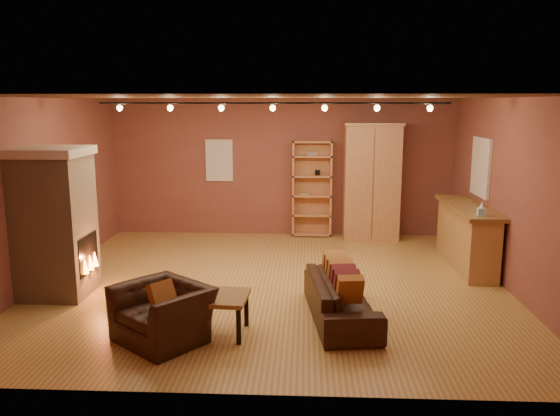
# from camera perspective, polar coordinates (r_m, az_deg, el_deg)

# --- Properties ---
(floor) EXTENTS (7.00, 7.00, 0.00)m
(floor) POSITION_cam_1_polar(r_m,az_deg,el_deg) (8.45, -0.80, -7.88)
(floor) COLOR #A37B3A
(floor) RESTS_ON ground
(ceiling) EXTENTS (7.00, 7.00, 0.00)m
(ceiling) POSITION_cam_1_polar(r_m,az_deg,el_deg) (7.99, -0.86, 11.48)
(ceiling) COLOR #56351B
(ceiling) RESTS_ON back_wall
(back_wall) EXTENTS (7.00, 0.02, 2.80)m
(back_wall) POSITION_cam_1_polar(r_m,az_deg,el_deg) (11.32, 0.19, 4.22)
(back_wall) COLOR brown
(back_wall) RESTS_ON floor
(left_wall) EXTENTS (0.02, 6.50, 2.80)m
(left_wall) POSITION_cam_1_polar(r_m,az_deg,el_deg) (9.02, -23.62, 1.58)
(left_wall) COLOR brown
(left_wall) RESTS_ON floor
(right_wall) EXTENTS (0.02, 6.50, 2.80)m
(right_wall) POSITION_cam_1_polar(r_m,az_deg,el_deg) (8.63, 23.07, 1.23)
(right_wall) COLOR brown
(right_wall) RESTS_ON floor
(fireplace) EXTENTS (1.01, 0.98, 2.12)m
(fireplace) POSITION_cam_1_polar(r_m,az_deg,el_deg) (8.35, -22.41, -1.40)
(fireplace) COLOR tan
(fireplace) RESTS_ON floor
(back_window) EXTENTS (0.56, 0.04, 0.86)m
(back_window) POSITION_cam_1_polar(r_m,az_deg,el_deg) (11.41, -6.37, 4.97)
(back_window) COLOR white
(back_window) RESTS_ON back_wall
(bookcase) EXTENTS (0.81, 0.31, 1.97)m
(bookcase) POSITION_cam_1_polar(r_m,az_deg,el_deg) (11.26, 3.36, 2.12)
(bookcase) COLOR tan
(bookcase) RESTS_ON floor
(armoire) EXTENTS (1.15, 0.66, 2.35)m
(armoire) POSITION_cam_1_polar(r_m,az_deg,el_deg) (11.12, 9.53, 2.79)
(armoire) COLOR tan
(armoire) RESTS_ON floor
(bar_counter) EXTENTS (0.59, 2.19, 1.05)m
(bar_counter) POSITION_cam_1_polar(r_m,az_deg,el_deg) (9.68, 18.89, -2.75)
(bar_counter) COLOR tan
(bar_counter) RESTS_ON floor
(tissue_box) EXTENTS (0.14, 0.14, 0.22)m
(tissue_box) POSITION_cam_1_polar(r_m,az_deg,el_deg) (8.75, 20.33, -0.20)
(tissue_box) COLOR #8FCAE5
(tissue_box) RESTS_ON bar_counter
(right_window) EXTENTS (0.05, 0.90, 1.00)m
(right_window) POSITION_cam_1_polar(r_m,az_deg,el_deg) (9.90, 20.24, 4.03)
(right_window) COLOR white
(right_window) RESTS_ON right_wall
(loveseat) EXTENTS (0.76, 1.90, 0.77)m
(loveseat) POSITION_cam_1_polar(r_m,az_deg,el_deg) (7.05, 6.39, -8.54)
(loveseat) COLOR black
(loveseat) RESTS_ON floor
(armchair) EXTENTS (1.19, 1.14, 0.88)m
(armchair) POSITION_cam_1_polar(r_m,az_deg,el_deg) (6.53, -12.17, -9.79)
(armchair) COLOR black
(armchair) RESTS_ON floor
(coffee_table) EXTENTS (0.67, 0.67, 0.48)m
(coffee_table) POSITION_cam_1_polar(r_m,az_deg,el_deg) (6.61, -6.23, -9.62)
(coffee_table) COLOR olive
(coffee_table) RESTS_ON floor
(track_rail) EXTENTS (5.20, 0.09, 0.13)m
(track_rail) POSITION_cam_1_polar(r_m,az_deg,el_deg) (8.19, -0.76, 10.65)
(track_rail) COLOR black
(track_rail) RESTS_ON ceiling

